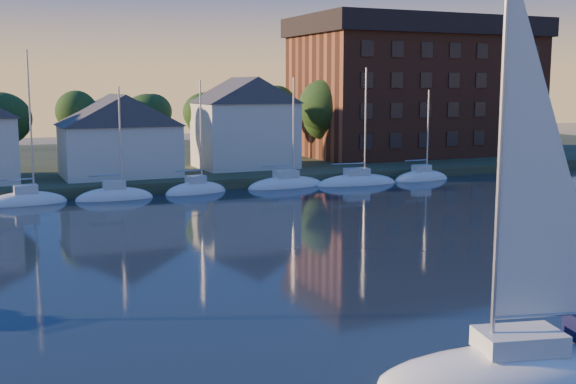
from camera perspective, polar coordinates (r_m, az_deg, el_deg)
shoreline_land at (r=92.49m, az=-11.54°, el=2.11°), size 160.00×50.00×2.00m
wooden_dock at (r=70.36m, az=-7.52°, el=0.25°), size 120.00×3.00×1.00m
clubhouse_centre at (r=73.28m, az=-13.22°, el=4.47°), size 11.55×8.40×8.08m
clubhouse_east at (r=78.91m, az=-3.44°, el=5.57°), size 10.50×8.40×9.80m
condo_block at (r=96.07m, az=10.10°, el=8.24°), size 31.00×17.00×17.40m
tree_line at (r=80.82m, az=-8.46°, el=6.40°), size 93.40×5.40×8.90m
moored_fleet at (r=65.64m, az=-13.48°, el=-0.41°), size 71.50×2.40×12.05m
hero_sailboat at (r=26.68m, az=18.05°, el=-12.43°), size 10.63×5.57×15.58m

